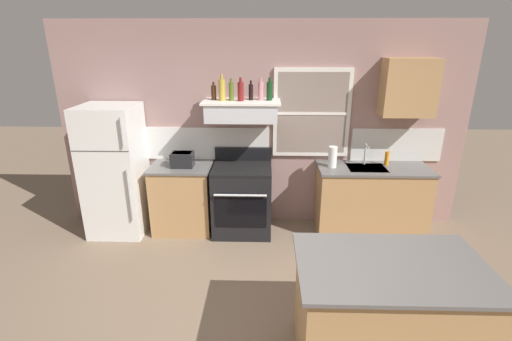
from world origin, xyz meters
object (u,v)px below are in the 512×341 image
paper_towel_roll (333,157)px  stove_range (242,199)px  refrigerator (115,171)px  bottle_olive_oil_square (231,91)px  bottle_dark_green_wine (269,91)px  kitchen_island (385,315)px  bottle_red_label_wine (241,91)px  toaster (182,159)px  bottle_rose_pink (261,91)px  dish_soap_bottle (387,158)px  bottle_champagne_gold_foil (222,90)px  bottle_brown_stout (214,92)px  bottle_balsamic_dark (251,92)px

paper_towel_roll → stove_range: bearing=-178.2°
refrigerator → bottle_olive_oil_square: bottle_olive_oil_square is taller
bottle_dark_green_wine → kitchen_island: size_ratio=0.20×
bottle_red_label_wine → kitchen_island: 2.90m
toaster → bottle_red_label_wine: 1.14m
bottle_red_label_wine → bottle_rose_pink: 0.25m
dish_soap_bottle → kitchen_island: bearing=-105.6°
kitchen_island → stove_range: bearing=120.1°
paper_towel_roll → dish_soap_bottle: bearing=7.9°
bottle_dark_green_wine → paper_towel_roll: 1.16m
bottle_rose_pink → kitchen_island: size_ratio=0.20×
bottle_champagne_gold_foil → bottle_dark_green_wine: 0.58m
paper_towel_roll → dish_soap_bottle: paper_towel_roll is taller
toaster → paper_towel_roll: (1.92, 0.04, 0.04)m
bottle_brown_stout → kitchen_island: 3.10m
bottle_champagne_gold_foil → bottle_rose_pink: bearing=5.4°
dish_soap_bottle → stove_range: bearing=-175.8°
bottle_olive_oil_square → bottle_rose_pink: size_ratio=0.98×
toaster → paper_towel_roll: size_ratio=1.10×
bottle_champagne_gold_foil → bottle_olive_oil_square: (0.11, -0.00, -0.02)m
bottle_red_label_wine → kitchen_island: (1.25, -2.21, -1.41)m
bottle_balsamic_dark → bottle_rose_pink: bearing=-3.9°
bottle_brown_stout → bottle_rose_pink: 0.58m
bottle_olive_oil_square → toaster: bearing=-171.7°
bottle_olive_oil_square → bottle_rose_pink: bottle_rose_pink is taller
bottle_rose_pink → paper_towel_roll: size_ratio=1.01×
bottle_olive_oil_square → refrigerator: bearing=-175.8°
bottle_dark_green_wine → paper_towel_roll: bottle_dark_green_wine is taller
bottle_brown_stout → paper_towel_roll: bottle_brown_stout is taller
stove_range → bottle_olive_oil_square: bottle_olive_oil_square is taller
refrigerator → paper_towel_roll: 2.81m
bottle_rose_pink → bottle_brown_stout: bearing=-179.8°
toaster → bottle_dark_green_wine: bottle_dark_green_wine is taller
bottle_champagne_gold_foil → bottle_olive_oil_square: 0.12m
paper_towel_roll → bottle_olive_oil_square: bearing=177.7°
bottle_olive_oil_square → bottle_red_label_wine: 0.12m
bottle_olive_oil_square → stove_range: bearing=-35.4°
toaster → refrigerator: bearing=-178.9°
bottle_brown_stout → paper_towel_roll: (1.50, -0.10, -0.79)m
dish_soap_bottle → bottle_balsamic_dark: bearing=179.8°
stove_range → bottle_dark_green_wine: bearing=20.5°
bottle_brown_stout → dish_soap_bottle: 2.38m
bottle_olive_oil_square → bottle_balsamic_dark: bearing=13.4°
bottle_brown_stout → bottle_champagne_gold_foil: (0.11, -0.04, 0.04)m
bottle_champagne_gold_foil → bottle_balsamic_dark: 0.36m
paper_towel_roll → kitchen_island: paper_towel_roll is taller
toaster → bottle_dark_green_wine: 1.40m
bottle_balsamic_dark → bottle_rose_pink: bottle_rose_pink is taller
bottle_red_label_wine → paper_towel_roll: size_ratio=1.04×
bottle_champagne_gold_foil → bottle_rose_pink: bottle_champagne_gold_foil is taller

